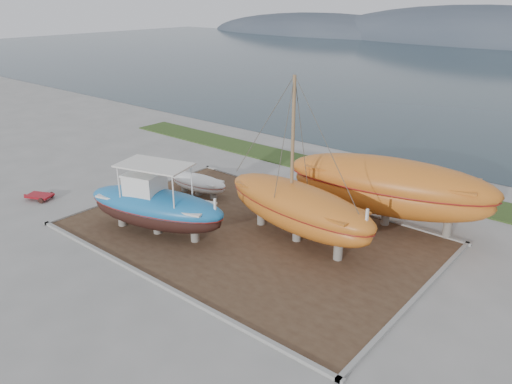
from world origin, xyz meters
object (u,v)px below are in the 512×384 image
Objects in this scene: white_dinghy at (199,185)px; orange_sailboat at (299,163)px; orange_bare_hull at (388,193)px; red_trailer at (40,197)px; blue_caique at (155,199)px.

orange_sailboat reaches higher than white_dinghy.
orange_bare_hull is 4.92× the size of red_trailer.
orange_bare_hull is (2.54, 4.57, -2.29)m from orange_sailboat.
red_trailer is (-9.10, -1.59, -1.78)m from blue_caique.
blue_caique is 12.08m from orange_bare_hull.
orange_sailboat reaches higher than orange_bare_hull.
orange_sailboat is 5.71m from orange_bare_hull.
blue_caique is 5.69m from white_dinghy.
white_dinghy is 9.02m from orange_sailboat.
red_trailer is at bearing -142.36° from white_dinghy.
white_dinghy is 0.37× the size of orange_bare_hull.
blue_caique reaches higher than red_trailer.
blue_caique is 0.71× the size of orange_bare_hull.
white_dinghy is 9.61m from red_trailer.
white_dinghy is 0.44× the size of orange_sailboat.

